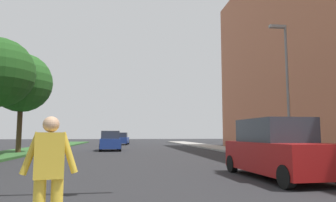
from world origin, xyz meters
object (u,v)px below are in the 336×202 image
at_px(suv_crossing, 277,150).
at_px(sedan_midblock, 110,142).
at_px(pedestrian_performer, 49,172).
at_px(street_lamp_right, 286,78).
at_px(sedan_far_horizon, 120,138).
at_px(sedan_distant, 122,139).
at_px(tree_distant, 22,83).

bearing_deg(suv_crossing, sedan_midblock, 109.07).
xyz_separation_m(pedestrian_performer, suv_crossing, (6.04, 5.32, -0.00)).
distance_m(street_lamp_right, sedan_far_horizon, 42.33).
xyz_separation_m(pedestrian_performer, sedan_far_horizon, (0.20, 52.50, -0.12)).
bearing_deg(sedan_distant, street_lamp_right, -71.48).
bearing_deg(pedestrian_performer, sedan_distant, 89.16).
bearing_deg(street_lamp_right, tree_distant, 154.50).
height_order(sedan_midblock, sedan_far_horizon, sedan_far_horizon).
distance_m(tree_distant, sedan_midblock, 8.84).
xyz_separation_m(sedan_midblock, sedan_far_horizon, (0.49, 28.88, 0.01)).
height_order(suv_crossing, sedan_distant, suv_crossing).
bearing_deg(pedestrian_performer, sedan_midblock, 90.70).
bearing_deg(sedan_midblock, suv_crossing, -70.93).
bearing_deg(sedan_midblock, pedestrian_performer, -89.30).
height_order(pedestrian_performer, sedan_distant, pedestrian_performer).
bearing_deg(sedan_far_horizon, pedestrian_performer, -90.22).
relative_size(tree_distant, street_lamp_right, 0.97).
distance_m(tree_distant, suv_crossing, 19.41).
bearing_deg(street_lamp_right, pedestrian_performer, -130.81).
distance_m(tree_distant, street_lamp_right, 18.33).
relative_size(suv_crossing, sedan_far_horizon, 1.13).
relative_size(tree_distant, sedan_midblock, 1.73).
bearing_deg(suv_crossing, tree_distant, 132.04).
distance_m(suv_crossing, sedan_midblock, 19.37).
height_order(pedestrian_performer, sedan_far_horizon, sedan_far_horizon).
distance_m(tree_distant, sedan_distant, 21.69).
bearing_deg(street_lamp_right, sedan_midblock, 130.02).
xyz_separation_m(tree_distant, sedan_distant, (7.20, 19.97, -4.46)).
xyz_separation_m(suv_crossing, sedan_midblock, (-6.33, 18.31, -0.13)).
height_order(street_lamp_right, sedan_midblock, street_lamp_right).
distance_m(sedan_midblock, sedan_far_horizon, 28.88).
distance_m(pedestrian_performer, sedan_far_horizon, 52.51).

